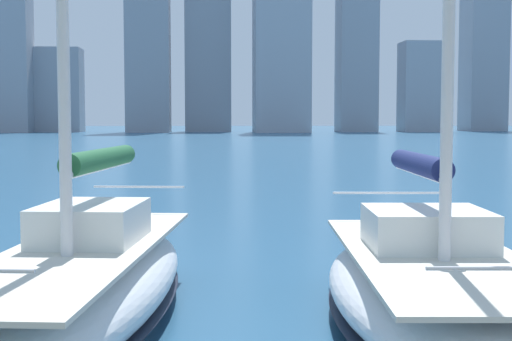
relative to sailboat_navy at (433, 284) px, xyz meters
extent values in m
cube|color=#9499A3|center=(-64.41, -159.55, 20.20)|extent=(9.10, 9.35, 41.75)
cube|color=#9A9FAA|center=(-46.42, -149.62, 9.46)|extent=(10.00, 7.50, 20.26)
cube|color=#9398A3|center=(-31.38, -150.84, 16.74)|extent=(8.45, 8.52, 34.82)
cube|color=#9FA5AF|center=(-13.72, -146.18, 23.23)|extent=(11.86, 11.77, 47.79)
cube|color=#9398A2|center=(2.20, -154.97, 14.61)|extent=(10.29, 10.55, 30.56)
cube|color=#90959F|center=(15.25, -149.09, 22.27)|extent=(9.38, 10.39, 45.88)
cube|color=#999EA8|center=(35.43, -153.91, 8.69)|extent=(9.83, 7.67, 18.72)
cube|color=#969BA5|center=(46.44, -147.91, 17.23)|extent=(12.36, 7.52, 35.81)
ellipsoid|color=white|center=(0.00, 0.03, -0.15)|extent=(3.33, 7.46, 1.05)
ellipsoid|color=black|center=(0.00, 0.03, -0.43)|extent=(3.35, 7.50, 0.10)
cube|color=beige|center=(0.00, 0.03, 0.41)|extent=(2.77, 6.55, 0.06)
cube|color=silver|center=(-0.03, -0.41, 0.72)|extent=(1.79, 1.72, 0.55)
cylinder|color=silver|center=(-0.07, -0.95, 1.49)|extent=(0.35, 3.05, 0.12)
cylinder|color=navy|center=(-0.07, -0.95, 1.61)|extent=(0.53, 2.83, 0.32)
cylinder|color=silver|center=(-0.24, -3.23, 0.93)|extent=(2.10, 0.20, 0.04)
ellipsoid|color=silver|center=(4.89, -0.42, -0.11)|extent=(3.36, 8.50, 1.11)
ellipsoid|color=black|center=(4.89, -0.42, -0.42)|extent=(3.37, 8.54, 0.10)
cube|color=beige|center=(4.89, -0.42, 0.47)|extent=(2.81, 7.46, 0.06)
cube|color=silver|center=(4.82, -0.91, 0.78)|extent=(1.62, 1.98, 0.55)
cylinder|color=silver|center=(4.74, -1.52, 1.55)|extent=(0.56, 3.46, 0.12)
cylinder|color=#1E5633|center=(4.74, -1.52, 1.67)|extent=(0.72, 3.21, 0.32)
cylinder|color=silver|center=(4.42, -4.11, 0.99)|extent=(1.74, 0.26, 0.04)
camera|label=1|loc=(3.17, 9.57, 2.29)|focal=50.00mm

